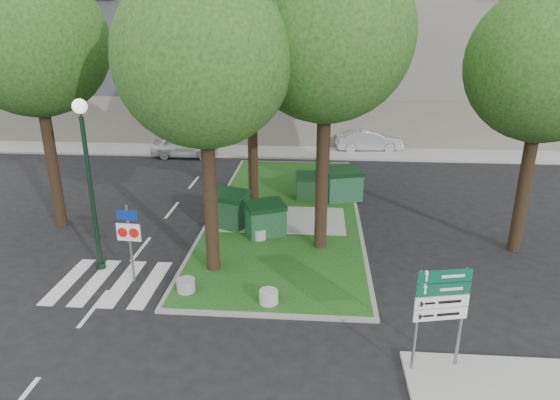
# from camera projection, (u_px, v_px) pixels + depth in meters

# --- Properties ---
(ground) EXTENTS (120.00, 120.00, 0.00)m
(ground) POSITION_uv_depth(u_px,v_px,m) (248.00, 315.00, 14.07)
(ground) COLOR black
(ground) RESTS_ON ground
(median_island) EXTENTS (6.00, 16.00, 0.12)m
(median_island) POSITION_uv_depth(u_px,v_px,m) (285.00, 212.00, 21.52)
(median_island) COLOR #164313
(median_island) RESTS_ON ground
(median_kerb) EXTENTS (6.30, 16.30, 0.10)m
(median_kerb) POSITION_uv_depth(u_px,v_px,m) (285.00, 212.00, 21.52)
(median_kerb) COLOR gray
(median_kerb) RESTS_ON ground
(building_sidewalk) EXTENTS (42.00, 3.00, 0.12)m
(building_sidewalk) POSITION_uv_depth(u_px,v_px,m) (289.00, 152.00, 31.41)
(building_sidewalk) COLOR #999993
(building_sidewalk) RESTS_ON ground
(zebra_crossing) EXTENTS (5.00, 3.00, 0.01)m
(zebra_crossing) POSITION_uv_depth(u_px,v_px,m) (137.00, 283.00, 15.75)
(zebra_crossing) COLOR silver
(zebra_crossing) RESTS_ON ground
(apartment_building) EXTENTS (41.00, 12.00, 16.00)m
(apartment_building) POSITION_uv_depth(u_px,v_px,m) (296.00, 19.00, 35.78)
(apartment_building) COLOR #C6AD95
(apartment_building) RESTS_ON ground
(tree_median_near_left) EXTENTS (5.20, 5.20, 10.53)m
(tree_median_near_left) POSITION_uv_depth(u_px,v_px,m) (206.00, 40.00, 14.11)
(tree_median_near_left) COLOR black
(tree_median_near_left) RESTS_ON ground
(tree_median_near_right) EXTENTS (5.60, 5.60, 11.46)m
(tree_median_near_right) POSITION_uv_depth(u_px,v_px,m) (330.00, 15.00, 15.50)
(tree_median_near_right) COLOR black
(tree_median_near_right) RESTS_ON ground
(tree_median_mid) EXTENTS (4.80, 4.80, 9.99)m
(tree_median_mid) POSITION_uv_depth(u_px,v_px,m) (253.00, 43.00, 20.29)
(tree_median_mid) COLOR black
(tree_median_mid) RESTS_ON ground
(tree_median_far) EXTENTS (5.80, 5.80, 11.93)m
(tree_median_far) POSITION_uv_depth(u_px,v_px,m) (332.00, 10.00, 22.42)
(tree_median_far) COLOR black
(tree_median_far) RESTS_ON ground
(tree_street_left) EXTENTS (5.40, 5.40, 11.00)m
(tree_street_left) POSITION_uv_depth(u_px,v_px,m) (34.00, 26.00, 17.80)
(tree_street_left) COLOR black
(tree_street_left) RESTS_ON ground
(tree_street_right) EXTENTS (5.00, 5.00, 10.06)m
(tree_street_right) POSITION_uv_depth(u_px,v_px,m) (550.00, 49.00, 15.79)
(tree_street_right) COLOR black
(tree_street_right) RESTS_ON ground
(dumpster_a) EXTENTS (1.89, 1.63, 1.47)m
(dumpster_a) POSITION_uv_depth(u_px,v_px,m) (227.00, 209.00, 19.72)
(dumpster_a) COLOR #0E3318
(dumpster_a) RESTS_ON median_island
(dumpster_b) EXTENTS (1.72, 1.51, 1.33)m
(dumpster_b) POSITION_uv_depth(u_px,v_px,m) (265.00, 219.00, 18.89)
(dumpster_b) COLOR #12411F
(dumpster_b) RESTS_ON median_island
(dumpster_c) EXTENTS (1.37, 1.01, 1.21)m
(dumpster_c) POSITION_uv_depth(u_px,v_px,m) (310.00, 186.00, 22.82)
(dumpster_c) COLOR black
(dumpster_c) RESTS_ON median_island
(dumpster_d) EXTENTS (1.91, 1.59, 1.53)m
(dumpster_d) POSITION_uv_depth(u_px,v_px,m) (343.00, 184.00, 22.65)
(dumpster_d) COLOR #16482B
(dumpster_d) RESTS_ON median_island
(bollard_left) EXTENTS (0.55, 0.55, 0.39)m
(bollard_left) POSITION_uv_depth(u_px,v_px,m) (186.00, 285.00, 15.02)
(bollard_left) COLOR gray
(bollard_left) RESTS_ON median_island
(bollard_right) EXTENTS (0.55, 0.55, 0.39)m
(bollard_right) POSITION_uv_depth(u_px,v_px,m) (269.00, 297.00, 14.39)
(bollard_right) COLOR #A9AAA4
(bollard_right) RESTS_ON median_island
(bollard_mid) EXTENTS (0.55, 0.55, 0.40)m
(bollard_mid) POSITION_uv_depth(u_px,v_px,m) (259.00, 234.00, 18.67)
(bollard_mid) COLOR #A0A19C
(bollard_mid) RESTS_ON median_island
(litter_bin) EXTENTS (0.38, 0.38, 0.66)m
(litter_bin) POSITION_uv_depth(u_px,v_px,m) (320.00, 176.00, 25.21)
(litter_bin) COLOR yellow
(litter_bin) RESTS_ON median_island
(street_lamp) EXTENTS (0.45, 0.45, 5.64)m
(street_lamp) POSITION_uv_depth(u_px,v_px,m) (88.00, 166.00, 15.54)
(street_lamp) COLOR black
(street_lamp) RESTS_ON ground
(traffic_sign_pole) EXTENTS (0.77, 0.11, 2.58)m
(traffic_sign_pole) POSITION_uv_depth(u_px,v_px,m) (129.00, 233.00, 15.36)
(traffic_sign_pole) COLOR slate
(traffic_sign_pole) RESTS_ON ground
(directional_sign) EXTENTS (1.25, 0.32, 2.55)m
(directional_sign) POSITION_uv_depth(u_px,v_px,m) (441.00, 304.00, 11.23)
(directional_sign) COLOR slate
(directional_sign) RESTS_ON sidewalk_corner
(car_white) EXTENTS (4.06, 1.69, 1.37)m
(car_white) POSITION_uv_depth(u_px,v_px,m) (185.00, 146.00, 30.30)
(car_white) COLOR silver
(car_white) RESTS_ON ground
(car_silver) EXTENTS (4.31, 1.90, 1.38)m
(car_silver) POSITION_uv_depth(u_px,v_px,m) (369.00, 140.00, 31.77)
(car_silver) COLOR #A6A7AE
(car_silver) RESTS_ON ground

